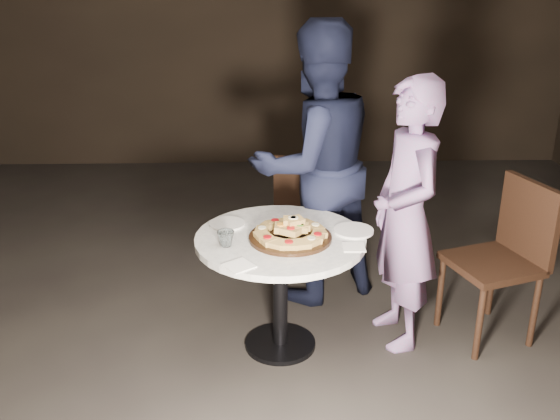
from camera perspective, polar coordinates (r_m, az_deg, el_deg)
name	(u,v)px	position (r m, az deg, el deg)	size (l,w,h in m)	color
floor	(294,349)	(3.59, 1.31, -12.55)	(7.00, 7.00, 0.00)	black
table	(280,258)	(3.34, 0.02, -4.40)	(1.02, 1.02, 0.68)	black
serving_board	(290,238)	(3.25, 0.94, -2.53)	(0.43, 0.43, 0.02)	black
focaccia_pile	(291,231)	(3.23, 1.02, -1.89)	(0.39, 0.38, 0.10)	#A88141
plate_left	(227,224)	(3.44, -4.86, -1.26)	(0.20, 0.20, 0.01)	white
plate_right	(353,231)	(3.36, 6.74, -1.88)	(0.22, 0.22, 0.01)	white
water_glass	(226,239)	(3.17, -4.97, -2.62)	(0.09, 0.09, 0.08)	silver
napkin_near	(239,266)	(2.98, -3.76, -5.11)	(0.12, 0.12, 0.01)	white
napkin_far	(354,247)	(3.18, 6.77, -3.39)	(0.11, 0.11, 0.01)	white
chair_far	(304,199)	(4.41, 2.19, 0.99)	(0.48, 0.49, 0.79)	black
chair_right	(507,250)	(3.70, 20.05, -3.46)	(0.56, 0.55, 0.92)	black
diner_navy	(315,166)	(3.81, 3.18, 4.08)	(0.84, 0.66, 1.74)	black
diner_teal	(406,216)	(3.41, 11.40, -0.54)	(0.55, 0.36, 1.51)	slate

